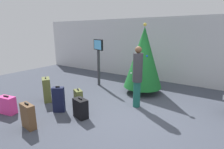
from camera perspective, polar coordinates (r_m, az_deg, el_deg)
The scene contains 11 objects.
ground_plane at distance 5.05m, azimuth 6.27°, elevation -13.06°, with size 16.00×16.00×0.00m, color #424754.
back_wall at distance 8.24m, azimuth 19.31°, elevation 7.61°, with size 16.00×0.20×2.95m, color silver.
holiday_tree at distance 6.46m, azimuth 10.54°, elevation 5.60°, with size 1.44×1.44×2.61m.
flight_info_kiosk at distance 7.32m, azimuth -4.59°, elevation 6.49°, with size 0.68×0.37×2.00m.
traveller_0 at distance 5.21m, azimuth 8.53°, elevation -0.30°, with size 0.37×0.37×1.89m.
suitcase_0 at distance 4.81m, azimuth -10.51°, elevation -11.09°, with size 0.47×0.35×0.58m.
suitcase_1 at distance 5.58m, azimuth -11.25°, elevation -7.63°, with size 0.40×0.34×0.55m.
suitcase_2 at distance 6.19m, azimuth -21.09°, elevation -4.75°, with size 0.53×0.46×0.84m.
suitcase_3 at distance 5.80m, azimuth -31.69°, elevation -8.73°, with size 0.53×0.33×0.55m.
suitcase_4 at distance 4.71m, azimuth -26.35°, elevation -12.41°, with size 0.46×0.23×0.66m.
suitcase_5 at distance 5.25m, azimuth -17.49°, elevation -8.04°, with size 0.37×0.33×0.79m.
Camera 1 is at (2.01, -4.02, 2.30)m, focal length 27.23 mm.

